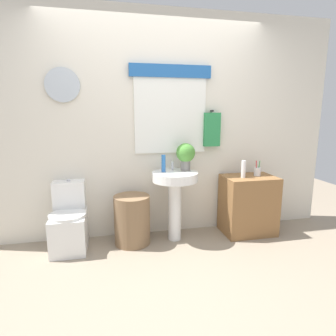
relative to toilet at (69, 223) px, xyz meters
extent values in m
plane|color=gray|center=(1.00, -0.88, -0.28)|extent=(8.00, 8.00, 0.00)
cube|color=silver|center=(1.00, 0.27, 1.02)|extent=(4.40, 0.10, 2.60)
cube|color=white|center=(1.17, 0.20, 1.15)|extent=(0.84, 0.03, 0.86)
cube|color=#235BA3|center=(1.17, 0.19, 1.64)|extent=(0.94, 0.04, 0.14)
cylinder|color=silver|center=(0.00, 0.20, 1.47)|extent=(0.36, 0.03, 0.36)
cylinder|color=black|center=(1.67, 0.19, 1.20)|extent=(0.02, 0.06, 0.02)
cube|color=#2D894C|center=(1.67, 0.17, 0.98)|extent=(0.20, 0.05, 0.40)
cube|color=white|center=(0.00, -0.03, -0.09)|extent=(0.36, 0.50, 0.39)
cylinder|color=white|center=(0.00, -0.09, 0.13)|extent=(0.38, 0.38, 0.03)
cube|color=white|center=(0.00, 0.14, 0.27)|extent=(0.34, 0.18, 0.33)
cylinder|color=silver|center=(0.00, 0.14, 0.45)|extent=(0.04, 0.04, 0.02)
cylinder|color=#846647|center=(0.68, -0.03, 0.00)|extent=(0.40, 0.40, 0.56)
cylinder|color=white|center=(1.17, -0.03, 0.07)|extent=(0.15, 0.15, 0.70)
cylinder|color=white|center=(1.17, -0.03, 0.47)|extent=(0.52, 0.52, 0.10)
cylinder|color=silver|center=(1.17, 0.09, 0.57)|extent=(0.03, 0.03, 0.10)
cube|color=olive|center=(2.09, -0.03, 0.07)|extent=(0.61, 0.44, 0.71)
cylinder|color=#2D6BB7|center=(1.05, 0.02, 0.62)|extent=(0.05, 0.05, 0.19)
cylinder|color=slate|center=(1.31, 0.03, 0.58)|extent=(0.11, 0.11, 0.12)
sphere|color=#4C8E38|center=(1.31, 0.03, 0.73)|extent=(0.22, 0.22, 0.22)
cylinder|color=white|center=(1.98, -0.07, 0.53)|extent=(0.05, 0.05, 0.20)
cylinder|color=silver|center=(2.20, -0.01, 0.48)|extent=(0.08, 0.08, 0.10)
cylinder|color=green|center=(2.21, -0.01, 0.52)|extent=(0.01, 0.04, 0.18)
cylinder|color=red|center=(2.18, -0.01, 0.52)|extent=(0.01, 0.02, 0.18)
camera|label=1|loc=(0.45, -3.02, 1.17)|focal=29.90mm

